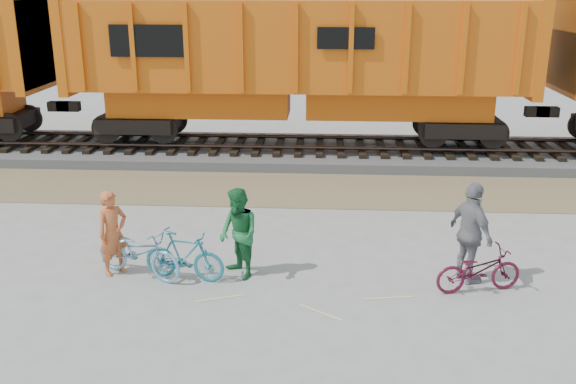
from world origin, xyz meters
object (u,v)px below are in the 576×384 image
at_px(hopper_car_center, 298,62).
at_px(bicycle_teal, 184,256).
at_px(bicycle_blue, 139,252).
at_px(person_man, 239,234).
at_px(person_woman, 471,233).
at_px(person_solo, 113,233).
at_px(bicycle_maroon, 479,270).

relative_size(hopper_car_center, bicycle_teal, 8.97).
xyz_separation_m(hopper_car_center, bicycle_blue, (-2.58, -8.97, -2.51)).
height_order(hopper_car_center, person_man, hopper_car_center).
xyz_separation_m(hopper_car_center, bicycle_teal, (-1.70, -9.06, -2.54)).
bearing_deg(bicycle_teal, person_woman, -76.90).
distance_m(person_man, person_woman, 4.27).
distance_m(bicycle_teal, person_woman, 5.30).
bearing_deg(person_woman, person_solo, 65.09).
xyz_separation_m(hopper_car_center, bicycle_maroon, (3.68, -9.23, -2.59)).
relative_size(bicycle_maroon, person_woman, 0.83).
bearing_deg(bicycle_maroon, person_man, 71.66).
height_order(person_solo, person_man, person_man).
bearing_deg(bicycle_teal, hopper_car_center, -0.07).
xyz_separation_m(bicycle_teal, bicycle_maroon, (5.37, -0.16, -0.05)).
bearing_deg(person_solo, hopper_car_center, 22.83).
bearing_deg(person_solo, bicycle_maroon, -51.00).
bearing_deg(bicycle_teal, person_man, -68.16).
bearing_deg(bicycle_maroon, bicycle_teal, 74.67).
distance_m(bicycle_blue, person_man, 1.93).
relative_size(bicycle_maroon, person_solo, 0.97).
xyz_separation_m(hopper_car_center, person_solo, (-3.08, -8.87, -2.18)).
relative_size(person_man, person_woman, 0.90).
bearing_deg(person_man, person_solo, -126.92).
distance_m(person_solo, person_man, 2.39).
relative_size(bicycle_blue, bicycle_teal, 1.21).
distance_m(hopper_car_center, bicycle_teal, 9.56).
distance_m(hopper_car_center, person_man, 9.14).
height_order(bicycle_blue, bicycle_teal, bicycle_blue).
relative_size(bicycle_teal, bicycle_maroon, 0.98).
height_order(bicycle_teal, person_woman, person_woman).
height_order(bicycle_teal, person_solo, person_solo).
bearing_deg(bicycle_teal, person_solo, 92.69).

